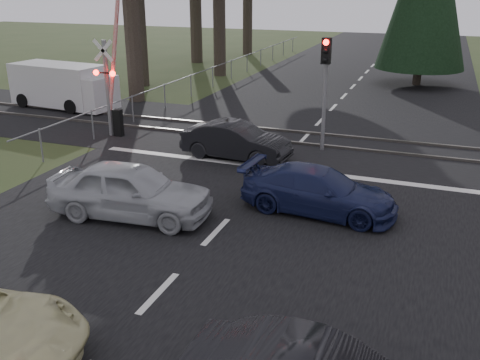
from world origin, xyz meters
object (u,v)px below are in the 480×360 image
at_px(blue_sedan, 319,191).
at_px(crossing_signal, 112,85).
at_px(white_van, 65,86).
at_px(traffic_signal_center, 325,75).
at_px(silver_car, 131,191).
at_px(dark_car_far, 236,141).

bearing_deg(blue_sedan, crossing_signal, 68.22).
bearing_deg(blue_sedan, white_van, 64.94).
relative_size(traffic_signal_center, white_van, 0.73).
xyz_separation_m(crossing_signal, blue_sedan, (9.39, -4.64, -1.44)).
height_order(silver_car, blue_sedan, silver_car).
relative_size(crossing_signal, traffic_signal_center, 1.70).
relative_size(silver_car, white_van, 0.78).
bearing_deg(traffic_signal_center, blue_sedan, -78.64).
bearing_deg(crossing_signal, dark_car_far, -10.57).
distance_m(crossing_signal, white_van, 6.36).
bearing_deg(silver_car, dark_car_far, -13.49).
height_order(traffic_signal_center, blue_sedan, traffic_signal_center).
distance_m(crossing_signal, traffic_signal_center, 8.36).
xyz_separation_m(silver_car, dark_car_far, (0.83, 5.63, -0.10)).
xyz_separation_m(silver_car, white_van, (-9.94, 10.29, 0.33)).
bearing_deg(traffic_signal_center, crossing_signal, -173.85).
distance_m(blue_sedan, white_van, 16.71).
distance_m(silver_car, white_van, 14.31).
relative_size(traffic_signal_center, blue_sedan, 0.97).
relative_size(silver_car, blue_sedan, 1.03).
distance_m(crossing_signal, dark_car_far, 5.90).
distance_m(blue_sedan, dark_car_far, 5.20).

